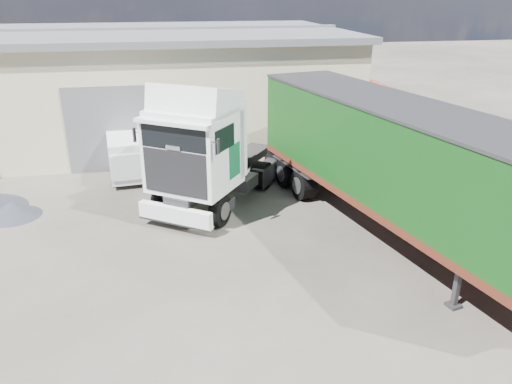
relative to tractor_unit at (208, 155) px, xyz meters
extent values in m
plane|color=black|center=(-1.36, -5.53, -1.91)|extent=(120.00, 120.00, 0.00)
cube|color=beige|center=(-7.36, 10.47, 0.59)|extent=(30.00, 12.00, 5.00)
cube|color=#57595C|center=(-7.36, 10.47, 3.24)|extent=(30.60, 12.60, 0.30)
cube|color=#57595C|center=(-3.36, 4.45, -0.11)|extent=(4.00, 0.08, 3.60)
cube|color=#57595C|center=(-7.36, 10.47, 3.44)|extent=(30.60, 0.40, 0.15)
cube|color=brown|center=(10.14, 0.47, -0.66)|extent=(0.35, 26.00, 2.50)
cylinder|color=black|center=(-0.70, -1.01, -1.37)|extent=(2.67, 2.31, 1.08)
cylinder|color=black|center=(1.33, 1.91, -1.37)|extent=(2.71, 2.34, 1.08)
cylinder|color=black|center=(2.14, 3.08, -1.37)|extent=(2.71, 2.34, 1.08)
cube|color=#2D2D30|center=(0.69, 0.99, -0.99)|extent=(4.58, 6.03, 0.30)
cube|color=white|center=(-1.25, -1.80, -1.35)|extent=(2.27, 1.69, 0.56)
cube|color=white|center=(-0.50, -0.72, 0.40)|extent=(3.42, 3.37, 2.49)
cube|color=black|center=(-1.16, -1.67, 0.02)|extent=(1.87, 1.33, 1.42)
cube|color=black|center=(-1.15, -1.66, 1.14)|extent=(1.91, 1.35, 0.76)
cube|color=white|center=(-0.38, -0.55, 2.00)|extent=(3.19, 3.06, 1.25)
cube|color=#0C5533|center=(-1.31, 0.35, 0.13)|extent=(0.45, 0.63, 1.12)
cube|color=#0C5533|center=(0.78, -1.11, 0.13)|extent=(0.45, 0.63, 1.12)
cylinder|color=#2D2D30|center=(1.45, 2.08, -0.78)|extent=(1.56, 1.56, 0.12)
cube|color=#2D2D30|center=(5.23, -7.21, -1.34)|extent=(0.37, 0.37, 1.14)
cylinder|color=black|center=(4.37, 0.93, -1.36)|extent=(2.82, 1.65, 1.10)
cube|color=#2D2D30|center=(5.28, -3.16, -0.97)|extent=(3.53, 12.33, 0.36)
cube|color=#572213|center=(5.28, -3.16, -0.63)|extent=(5.25, 12.71, 0.25)
cube|color=black|center=(5.28, -3.16, 0.84)|extent=(5.25, 12.71, 2.70)
cube|color=#2D2D30|center=(5.28, -3.16, 2.21)|extent=(5.32, 12.79, 0.08)
cylinder|color=black|center=(-2.70, 2.77, -1.60)|extent=(1.84, 0.80, 0.61)
cylinder|color=black|center=(-3.02, 5.72, -1.60)|extent=(1.84, 0.80, 0.61)
cube|color=white|center=(-2.86, 4.25, -0.93)|extent=(2.21, 4.43, 1.58)
cube|color=white|center=(-2.67, 2.50, -0.98)|extent=(1.80, 1.01, 1.02)
cube|color=black|center=(-2.69, 2.68, -0.47)|extent=(1.62, 0.25, 0.56)
cone|color=#21252C|center=(-6.65, 0.38, -1.65)|extent=(2.37, 2.37, 0.51)
camera|label=1|loc=(-1.40, -16.35, 5.28)|focal=35.00mm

